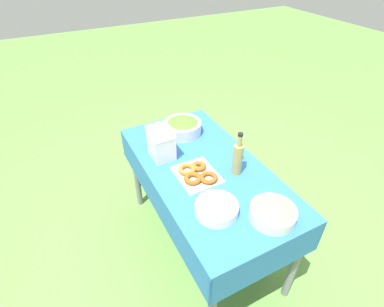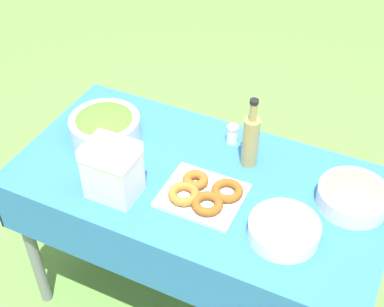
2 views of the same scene
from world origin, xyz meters
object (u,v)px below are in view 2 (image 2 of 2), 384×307
(pasta_bowl, at_px, (353,195))
(olive_oil_bottle, at_px, (251,140))
(salad_bowl, at_px, (105,126))
(cooler_box, at_px, (113,170))
(donut_platter, at_px, (203,194))
(plate_stack, at_px, (284,230))

(pasta_bowl, height_order, olive_oil_bottle, olive_oil_bottle)
(salad_bowl, distance_m, cooler_box, 0.33)
(salad_bowl, relative_size, olive_oil_bottle, 0.95)
(salad_bowl, xyz_separation_m, cooler_box, (-0.20, 0.25, 0.05))
(donut_platter, xyz_separation_m, plate_stack, (-0.31, 0.04, 0.01))
(salad_bowl, xyz_separation_m, plate_stack, (-0.81, 0.19, -0.03))
(plate_stack, bearing_deg, donut_platter, -8.07)
(salad_bowl, xyz_separation_m, donut_platter, (-0.50, 0.14, -0.04))
(salad_bowl, xyz_separation_m, olive_oil_bottle, (-0.58, -0.10, 0.06))
(pasta_bowl, bearing_deg, salad_bowl, 3.22)
(pasta_bowl, height_order, donut_platter, pasta_bowl)
(pasta_bowl, xyz_separation_m, donut_platter, (0.48, 0.20, -0.02))
(salad_bowl, relative_size, plate_stack, 1.18)
(donut_platter, relative_size, plate_stack, 1.25)
(salad_bowl, height_order, plate_stack, salad_bowl)
(pasta_bowl, bearing_deg, plate_stack, 54.89)
(plate_stack, height_order, olive_oil_bottle, olive_oil_bottle)
(donut_platter, height_order, olive_oil_bottle, olive_oil_bottle)
(olive_oil_bottle, height_order, cooler_box, olive_oil_bottle)
(olive_oil_bottle, bearing_deg, salad_bowl, 9.83)
(salad_bowl, height_order, cooler_box, cooler_box)
(pasta_bowl, relative_size, donut_platter, 0.84)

